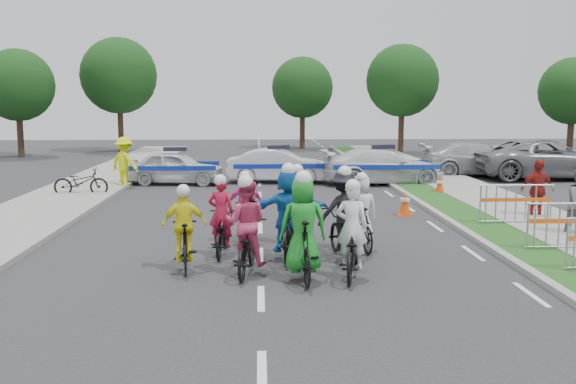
{
  "coord_description": "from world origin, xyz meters",
  "views": [
    {
      "loc": [
        -0.02,
        -10.36,
        3.27
      ],
      "look_at": [
        0.68,
        4.91,
        1.1
      ],
      "focal_mm": 40.0,
      "sensor_mm": 36.0,
      "label": 1
    }
  ],
  "objects_px": {
    "civilian_sedan": "(478,159)",
    "barrier_2": "(516,206)",
    "rider_3": "(185,237)",
    "police_car_1": "(278,166)",
    "spectator_2": "(537,190)",
    "tree_1": "(402,81)",
    "tree_3": "(119,76)",
    "rider_2": "(246,237)",
    "rider_5": "(289,219)",
    "rider_7": "(361,220)",
    "rider_6": "(221,228)",
    "rider_8": "(297,214)",
    "civilian_suv": "(547,159)",
    "cone_0": "(405,204)",
    "police_car_0": "(176,168)",
    "tree_2": "(573,91)",
    "cone_1": "(440,185)",
    "rider_0": "(351,245)",
    "parked_bike": "(81,182)",
    "tree_4": "(302,88)",
    "rider_4": "(344,223)",
    "tree_0": "(17,85)",
    "barrier_1": "(571,228)",
    "rider_1": "(303,238)",
    "marshal_hiviz": "(125,162)",
    "police_car_2": "(383,166)",
    "rider_9": "(246,215)"
  },
  "relations": [
    {
      "from": "civilian_sedan",
      "to": "barrier_2",
      "type": "distance_m",
      "value": 11.82
    },
    {
      "from": "rider_3",
      "to": "police_car_1",
      "type": "xyz_separation_m",
      "value": [
        2.23,
        13.61,
        0.02
      ]
    },
    {
      "from": "spectator_2",
      "to": "tree_1",
      "type": "bearing_deg",
      "value": 77.85
    },
    {
      "from": "civilian_sedan",
      "to": "tree_3",
      "type": "relative_size",
      "value": 0.68
    },
    {
      "from": "rider_2",
      "to": "rider_5",
      "type": "distance_m",
      "value": 1.42
    },
    {
      "from": "rider_3",
      "to": "barrier_2",
      "type": "xyz_separation_m",
      "value": [
        8.16,
        4.04,
        -0.1
      ]
    },
    {
      "from": "rider_7",
      "to": "rider_6",
      "type": "bearing_deg",
      "value": -3.64
    },
    {
      "from": "rider_8",
      "to": "civilian_suv",
      "type": "bearing_deg",
      "value": -133.89
    },
    {
      "from": "rider_2",
      "to": "rider_6",
      "type": "distance_m",
      "value": 1.66
    },
    {
      "from": "barrier_2",
      "to": "cone_0",
      "type": "height_order",
      "value": "barrier_2"
    },
    {
      "from": "police_car_0",
      "to": "tree_2",
      "type": "xyz_separation_m",
      "value": [
        21.32,
        10.88,
        3.17
      ]
    },
    {
      "from": "civilian_suv",
      "to": "cone_1",
      "type": "xyz_separation_m",
      "value": [
        -5.83,
        -4.41,
        -0.49
      ]
    },
    {
      "from": "rider_0",
      "to": "parked_bike",
      "type": "xyz_separation_m",
      "value": [
        -7.9,
        10.81,
        -0.13
      ]
    },
    {
      "from": "rider_2",
      "to": "rider_5",
      "type": "xyz_separation_m",
      "value": [
        0.86,
        1.12,
        0.14
      ]
    },
    {
      "from": "rider_2",
      "to": "parked_bike",
      "type": "xyz_separation_m",
      "value": [
        -5.93,
        10.47,
        -0.22
      ]
    },
    {
      "from": "barrier_2",
      "to": "tree_4",
      "type": "distance_m",
      "value": 28.56
    },
    {
      "from": "rider_4",
      "to": "rider_2",
      "type": "bearing_deg",
      "value": 19.22
    },
    {
      "from": "tree_0",
      "to": "police_car_0",
      "type": "bearing_deg",
      "value": -50.34
    },
    {
      "from": "rider_3",
      "to": "tree_3",
      "type": "relative_size",
      "value": 0.23
    },
    {
      "from": "police_car_1",
      "to": "tree_4",
      "type": "distance_m",
      "value": 18.98
    },
    {
      "from": "rider_2",
      "to": "tree_1",
      "type": "relative_size",
      "value": 0.29
    },
    {
      "from": "rider_5",
      "to": "barrier_1",
      "type": "distance_m",
      "value": 6.12
    },
    {
      "from": "police_car_0",
      "to": "cone_0",
      "type": "relative_size",
      "value": 5.54
    },
    {
      "from": "rider_1",
      "to": "marshal_hiviz",
      "type": "height_order",
      "value": "rider_1"
    },
    {
      "from": "parked_bike",
      "to": "rider_5",
      "type": "bearing_deg",
      "value": -146.2
    },
    {
      "from": "rider_4",
      "to": "police_car_2",
      "type": "xyz_separation_m",
      "value": [
        3.16,
        12.07,
        -0.06
      ]
    },
    {
      "from": "tree_3",
      "to": "tree_4",
      "type": "height_order",
      "value": "tree_3"
    },
    {
      "from": "cone_0",
      "to": "rider_4",
      "type": "bearing_deg",
      "value": -115.9
    },
    {
      "from": "parked_bike",
      "to": "cone_1",
      "type": "bearing_deg",
      "value": -93.66
    },
    {
      "from": "marshal_hiviz",
      "to": "tree_3",
      "type": "relative_size",
      "value": 0.26
    },
    {
      "from": "rider_0",
      "to": "rider_4",
      "type": "distance_m",
      "value": 1.46
    },
    {
      "from": "parked_bike",
      "to": "tree_2",
      "type": "relative_size",
      "value": 0.32
    },
    {
      "from": "rider_1",
      "to": "rider_7",
      "type": "height_order",
      "value": "rider_1"
    },
    {
      "from": "rider_1",
      "to": "civilian_suv",
      "type": "height_order",
      "value": "rider_1"
    },
    {
      "from": "rider_7",
      "to": "barrier_1",
      "type": "height_order",
      "value": "rider_7"
    },
    {
      "from": "rider_5",
      "to": "barrier_1",
      "type": "height_order",
      "value": "rider_5"
    },
    {
      "from": "marshal_hiviz",
      "to": "barrier_1",
      "type": "distance_m",
      "value": 16.31
    },
    {
      "from": "rider_6",
      "to": "tree_0",
      "type": "bearing_deg",
      "value": -58.57
    },
    {
      "from": "police_car_2",
      "to": "rider_7",
      "type": "bearing_deg",
      "value": 162.01
    },
    {
      "from": "marshal_hiviz",
      "to": "barrier_1",
      "type": "bearing_deg",
      "value": 170.21
    },
    {
      "from": "barrier_2",
      "to": "tree_4",
      "type": "bearing_deg",
      "value": 97.5
    },
    {
      "from": "cone_0",
      "to": "tree_4",
      "type": "bearing_deg",
      "value": 92.59
    },
    {
      "from": "rider_9",
      "to": "parked_bike",
      "type": "relative_size",
      "value": 0.91
    },
    {
      "from": "rider_4",
      "to": "tree_0",
      "type": "xyz_separation_m",
      "value": [
        -15.74,
        25.32,
        3.43
      ]
    },
    {
      "from": "tree_0",
      "to": "tree_3",
      "type": "height_order",
      "value": "tree_3"
    },
    {
      "from": "rider_3",
      "to": "rider_5",
      "type": "height_order",
      "value": "rider_5"
    },
    {
      "from": "rider_7",
      "to": "marshal_hiviz",
      "type": "bearing_deg",
      "value": -64.63
    },
    {
      "from": "civilian_sedan",
      "to": "parked_bike",
      "type": "bearing_deg",
      "value": 113.03
    },
    {
      "from": "barrier_2",
      "to": "rider_3",
      "type": "bearing_deg",
      "value": -153.69
    },
    {
      "from": "tree_3",
      "to": "rider_4",
      "type": "bearing_deg",
      "value": -69.89
    }
  ]
}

